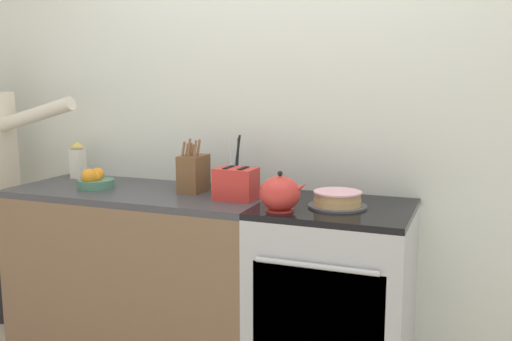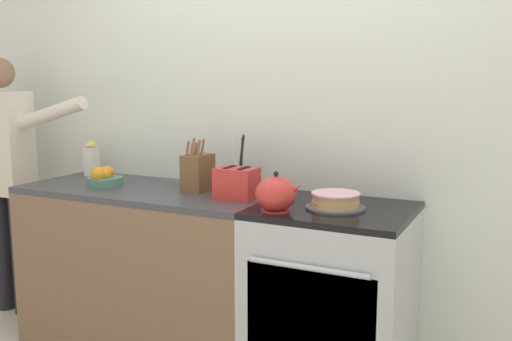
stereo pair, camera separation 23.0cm
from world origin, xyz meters
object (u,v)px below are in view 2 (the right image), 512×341
at_px(utensil_crock, 238,178).
at_px(stove_range, 332,301).
at_px(toaster, 237,183).
at_px(person_baker, 6,163).
at_px(layer_cake, 336,201).
at_px(knife_block, 198,172).
at_px(fruit_bowl, 104,178).
at_px(milk_carton, 92,159).
at_px(tea_kettle, 276,194).

bearing_deg(utensil_crock, stove_range, -14.64).
xyz_separation_m(toaster, person_baker, (-1.67, 0.04, -0.02)).
bearing_deg(layer_cake, knife_block, 173.85).
bearing_deg(layer_cake, fruit_bowl, -179.19).
distance_m(utensil_crock, milk_carton, 1.04).
bearing_deg(milk_carton, person_baker, -162.36).
bearing_deg(fruit_bowl, knife_block, 10.74).
relative_size(stove_range, tea_kettle, 3.99).
xyz_separation_m(tea_kettle, fruit_bowl, (-1.12, 0.14, -0.04)).
relative_size(stove_range, fruit_bowl, 4.63).
distance_m(stove_range, layer_cake, 0.49).
relative_size(layer_cake, milk_carton, 1.24).
bearing_deg(tea_kettle, stove_range, 41.80).
bearing_deg(toaster, milk_carton, 169.07).
xyz_separation_m(stove_range, fruit_bowl, (-1.33, -0.04, 0.50)).
height_order(layer_cake, person_baker, person_baker).
bearing_deg(utensil_crock, milk_carton, 178.22).
distance_m(knife_block, toaster, 0.30).
bearing_deg(milk_carton, fruit_bowl, -37.88).
distance_m(knife_block, person_baker, 1.39).
bearing_deg(knife_block, fruit_bowl, -169.26).
relative_size(stove_range, utensil_crock, 3.04).
bearing_deg(stove_range, fruit_bowl, -178.17).
bearing_deg(tea_kettle, utensil_crock, 137.78).
bearing_deg(fruit_bowl, utensil_crock, 14.63).
height_order(knife_block, fruit_bowl, knife_block).
distance_m(layer_cake, toaster, 0.51).
bearing_deg(toaster, knife_block, 161.51).
bearing_deg(person_baker, stove_range, -7.93).
height_order(stove_range, milk_carton, milk_carton).
distance_m(tea_kettle, toaster, 0.32).
relative_size(tea_kettle, person_baker, 0.14).
bearing_deg(utensil_crock, knife_block, -155.20).
bearing_deg(fruit_bowl, layer_cake, 0.81).
bearing_deg(layer_cake, toaster, -178.91).
distance_m(layer_cake, utensil_crock, 0.63).
xyz_separation_m(toaster, milk_carton, (-1.13, 0.22, 0.03)).
height_order(fruit_bowl, toaster, toaster).
bearing_deg(milk_carton, utensil_crock, -1.78).
distance_m(toaster, person_baker, 1.67).
xyz_separation_m(tea_kettle, knife_block, (-0.57, 0.25, 0.02)).
xyz_separation_m(layer_cake, toaster, (-0.51, -0.01, 0.04)).
bearing_deg(milk_carton, stove_range, -6.50).
bearing_deg(stove_range, knife_block, 175.44).
relative_size(stove_range, knife_block, 3.20).
xyz_separation_m(fruit_bowl, toaster, (0.84, 0.01, 0.04)).
relative_size(layer_cake, knife_block, 0.96).
distance_m(utensil_crock, fruit_bowl, 0.77).
bearing_deg(layer_cake, person_baker, 179.08).
relative_size(stove_range, toaster, 4.26).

